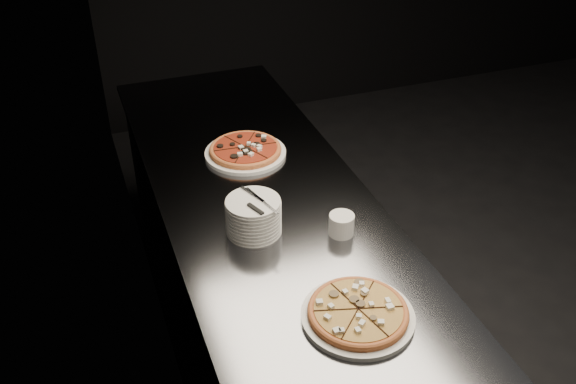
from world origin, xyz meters
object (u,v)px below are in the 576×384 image
object	(u,v)px
pizza_tomato	(245,150)
ramekin	(341,224)
plate_stack	(254,216)
pizza_mushroom	(358,313)
counter	(273,303)
cutlery	(256,202)

from	to	relation	value
pizza_tomato	ramekin	distance (m)	0.62
plate_stack	ramekin	xyz separation A→B (m)	(0.27, -0.11, -0.02)
pizza_mushroom	pizza_tomato	distance (m)	0.97
counter	pizza_mushroom	bearing A→B (deg)	-84.98
pizza_tomato	plate_stack	xyz separation A→B (m)	(-0.12, -0.49, 0.04)
counter	ramekin	distance (m)	0.57
pizza_tomato	cutlery	bearing A→B (deg)	-102.67
counter	plate_stack	size ratio (longest dim) A/B	13.49
counter	plate_stack	bearing A→B (deg)	-131.03
counter	pizza_tomato	xyz separation A→B (m)	(0.02, 0.38, 0.48)
counter	pizza_tomato	bearing A→B (deg)	86.58
plate_stack	counter	bearing A→B (deg)	48.97
counter	cutlery	size ratio (longest dim) A/B	12.64
pizza_tomato	counter	bearing A→B (deg)	-93.42
counter	cutlery	world-z (taller)	cutlery
plate_stack	ramekin	bearing A→B (deg)	-22.63
pizza_tomato	ramekin	bearing A→B (deg)	-76.27
counter	plate_stack	xyz separation A→B (m)	(-0.10, -0.11, 0.52)
pizza_mushroom	plate_stack	xyz separation A→B (m)	(-0.15, 0.48, 0.04)
pizza_tomato	cutlery	size ratio (longest dim) A/B	1.67
counter	pizza_mushroom	world-z (taller)	pizza_mushroom
pizza_mushroom	ramekin	xyz separation A→B (m)	(0.12, 0.37, 0.02)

